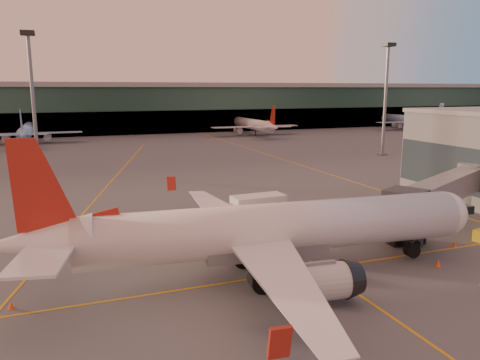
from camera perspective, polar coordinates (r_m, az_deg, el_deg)
name	(u,v)px	position (r m, az deg, el deg)	size (l,w,h in m)	color
ground	(296,302)	(35.84, 6.90, -14.50)	(600.00, 600.00, 0.00)	#4C4F54
taxi_markings	(122,190)	(75.05, -14.22, -1.13)	(100.12, 173.00, 0.01)	gold
terminal	(108,108)	(171.14, -15.78, 8.42)	(400.00, 20.00, 17.60)	#19382D
mast_west_near	(32,92)	(94.65, -23.98, 9.79)	(2.40, 2.40, 25.60)	slate
mast_east_near	(386,91)	(114.60, 17.37, 10.29)	(2.40, 2.40, 25.60)	slate
distant_aircraft_row	(43,143)	(147.45, -22.91, 4.19)	(290.00, 34.00, 13.00)	#82A7DA
main_airplane	(263,231)	(38.55, 2.77, -6.28)	(40.08, 36.17, 12.09)	white
jet_bridge	(449,190)	(58.35, 24.16, -1.07)	(23.52, 13.95, 5.95)	slate
catering_truck	(259,213)	(49.82, 2.33, -3.99)	(5.73, 2.76, 4.36)	#B54919
pushback_tug	(405,236)	(50.53, 19.47, -6.44)	(3.85, 2.34, 1.89)	black
cone_nose	(455,244)	(51.42, 24.70, -7.13)	(0.42, 0.42, 0.54)	#FF4F0D
cone_tail	(11,305)	(38.11, -26.12, -13.55)	(0.44, 0.44, 0.56)	#FF4F0D
cone_wing_left	(193,219)	(55.66, -5.75, -4.75)	(0.49, 0.49, 0.63)	#FF4F0D
cone_fwd	(438,263)	(45.38, 23.00, -9.32)	(0.48, 0.48, 0.61)	#FF4F0D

